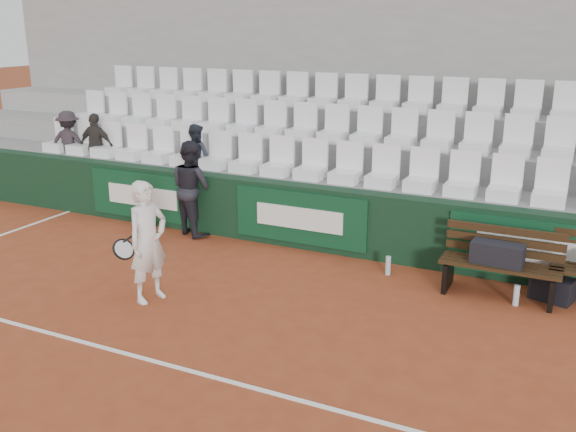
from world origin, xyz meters
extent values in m
plane|color=#933E21|center=(0.00, 0.00, 0.00)|extent=(80.00, 80.00, 0.00)
cube|color=white|center=(0.00, 0.00, 0.00)|extent=(18.00, 0.06, 0.01)
cube|color=black|center=(0.00, 4.00, 0.50)|extent=(18.00, 0.30, 1.00)
cube|color=#0C381E|center=(-3.20, 3.83, 0.52)|extent=(2.20, 0.04, 0.82)
cube|color=#0C381E|center=(-0.20, 3.83, 0.52)|extent=(2.20, 0.04, 0.82)
cube|color=#0C381E|center=(3.20, 3.83, 0.52)|extent=(2.20, 0.04, 0.82)
cube|color=gray|center=(0.00, 4.62, 0.50)|extent=(18.00, 0.95, 1.00)
cube|color=gray|center=(0.00, 5.58, 0.72)|extent=(18.00, 0.95, 1.45)
cube|color=#959593|center=(0.00, 6.53, 0.95)|extent=(18.00, 0.95, 1.90)
cube|color=gray|center=(0.00, 7.15, 2.20)|extent=(18.00, 0.30, 4.40)
cube|color=white|center=(0.00, 4.45, 1.31)|extent=(11.90, 0.44, 0.63)
cube|color=silver|center=(0.00, 5.40, 1.77)|extent=(11.90, 0.44, 0.63)
cube|color=silver|center=(0.00, 6.35, 2.21)|extent=(11.90, 0.44, 0.63)
cube|color=#311E0E|center=(2.88, 3.30, 0.23)|extent=(1.50, 0.56, 0.45)
cube|color=black|center=(2.83, 3.29, 0.59)|extent=(0.67, 0.33, 0.28)
cube|color=black|center=(3.52, 3.49, 0.15)|extent=(0.57, 0.44, 0.31)
cylinder|color=#ACBDC3|center=(1.36, 3.42, 0.14)|extent=(0.08, 0.08, 0.27)
cylinder|color=silver|center=(3.12, 3.12, 0.13)|extent=(0.08, 0.08, 0.27)
imported|color=silver|center=(-1.12, 1.28, 0.78)|extent=(0.50, 0.64, 1.56)
torus|color=black|center=(-1.52, 1.28, 0.62)|extent=(0.19, 0.30, 0.26)
cylinder|color=black|center=(-1.39, 1.28, 0.81)|extent=(0.26, 0.03, 0.20)
imported|color=black|center=(-2.14, 3.78, 0.79)|extent=(0.95, 0.86, 1.59)
imported|color=#282025|center=(-5.46, 4.50, 1.62)|extent=(0.91, 0.69, 1.24)
imported|color=#2D2924|center=(-4.78, 4.50, 1.62)|extent=(0.75, 0.38, 1.24)
imported|color=#1E232D|center=(-2.51, 4.50, 1.59)|extent=(0.68, 0.60, 1.19)
camera|label=1|loc=(3.75, -4.80, 3.41)|focal=40.00mm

